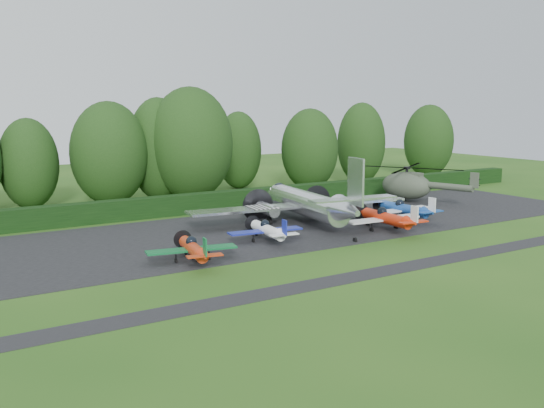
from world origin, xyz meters
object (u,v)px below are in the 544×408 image
light_plane_red (193,249)px  light_plane_blue (404,209)px  light_plane_orange (386,218)px  transport_plane (308,203)px  light_plane_white (268,230)px  sign_board (395,184)px  helicopter (407,183)px

light_plane_red → light_plane_blue: (23.84, 3.65, 0.10)m
light_plane_red → light_plane_orange: bearing=-7.9°
transport_plane → light_plane_white: bearing=-156.4°
light_plane_white → transport_plane: bearing=24.1°
transport_plane → light_plane_blue: transport_plane is taller
light_plane_red → sign_board: (35.87, 17.67, 0.06)m
light_plane_white → light_plane_red: bearing=-167.4°
helicopter → light_plane_white: bearing=-142.6°
light_plane_red → light_plane_white: light_plane_red is taller
light_plane_white → light_plane_blue: light_plane_blue is taller
helicopter → sign_board: bearing=74.6°
light_plane_orange → sign_board: (16.84, 16.79, -0.08)m
sign_board → light_plane_blue: bearing=-112.7°
light_plane_red → light_plane_blue: bearing=-1.9°
light_plane_orange → light_plane_blue: 5.55m
transport_plane → light_plane_blue: (8.92, -3.33, -0.85)m
light_plane_white → light_plane_blue: 15.98m
light_plane_white → light_plane_blue: size_ratio=0.88×
transport_plane → sign_board: (20.95, 10.70, -0.89)m
light_plane_blue → sign_board: size_ratio=2.58×
light_plane_white → light_plane_blue: bearing=-3.7°
light_plane_red → light_plane_blue: 24.11m
light_plane_white → sign_board: (27.99, 14.89, 0.10)m
transport_plane → light_plane_red: (-14.91, -6.97, -0.95)m
transport_plane → light_plane_red: 16.49m
transport_plane → light_plane_white: size_ratio=3.36×
transport_plane → light_plane_white: 8.25m
light_plane_orange → light_plane_blue: size_ratio=1.04×
transport_plane → light_plane_orange: transport_plane is taller
light_plane_blue → light_plane_white: bearing=-175.9°
light_plane_orange → light_plane_white: bearing=166.7°
light_plane_red → sign_board: bearing=15.7°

